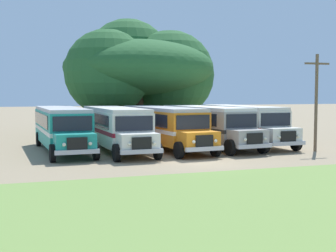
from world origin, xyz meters
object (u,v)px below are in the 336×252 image
parked_bus_slot_1 (116,127)px  broad_shade_tree (139,69)px  parked_bus_slot_0 (62,127)px  parked_bus_slot_2 (164,125)px  utility_pole (316,99)px  parked_bus_slot_3 (207,124)px  parked_bus_slot_4 (242,123)px

parked_bus_slot_1 → broad_shade_tree: broad_shade_tree is taller
parked_bus_slot_0 → parked_bus_slot_1: 3.49m
parked_bus_slot_2 → utility_pole: (8.81, -4.56, 1.78)m
parked_bus_slot_3 → parked_bus_slot_4: same height
parked_bus_slot_1 → broad_shade_tree: 13.45m
parked_bus_slot_0 → parked_bus_slot_4: 13.10m
parked_bus_slot_2 → utility_pole: size_ratio=1.76×
parked_bus_slot_3 → utility_pole: 7.53m
parked_bus_slot_0 → parked_bus_slot_2: same height
parked_bus_slot_0 → parked_bus_slot_4: (13.10, -0.04, 0.00)m
parked_bus_slot_4 → parked_bus_slot_0: bearing=-92.1°
parked_bus_slot_1 → parked_bus_slot_3: same height
parked_bus_slot_0 → broad_shade_tree: broad_shade_tree is taller
parked_bus_slot_2 → broad_shade_tree: 12.66m
parked_bus_slot_2 → broad_shade_tree: broad_shade_tree is taller
parked_bus_slot_1 → parked_bus_slot_2: size_ratio=0.99×
parked_bus_slot_1 → parked_bus_slot_4: size_ratio=1.00×
parked_bus_slot_3 → parked_bus_slot_0: bearing=-99.8°
parked_bus_slot_3 → utility_pole: bearing=42.9°
parked_bus_slot_2 → parked_bus_slot_3: (3.31, 0.26, 0.00)m
parked_bus_slot_0 → parked_bus_slot_1: size_ratio=1.00×
broad_shade_tree → parked_bus_slot_4: bearing=-65.5°
broad_shade_tree → utility_pole: 18.10m
parked_bus_slot_0 → broad_shade_tree: (8.15, 10.83, 4.41)m
broad_shade_tree → parked_bus_slot_0: bearing=-127.0°
parked_bus_slot_3 → broad_shade_tree: 12.46m
parked_bus_slot_4 → broad_shade_tree: bearing=-157.4°
parked_bus_slot_2 → utility_pole: utility_pole is taller
parked_bus_slot_3 → broad_shade_tree: (-1.84, 11.51, 4.41)m
parked_bus_slot_0 → parked_bus_slot_1: same height
parked_bus_slot_4 → parked_bus_slot_1: bearing=-86.6°
parked_bus_slot_0 → utility_pole: bearing=68.3°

